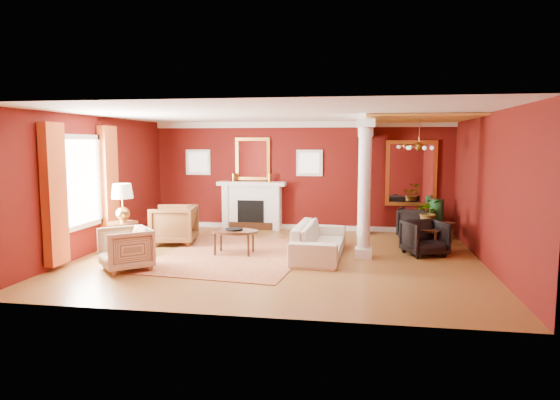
% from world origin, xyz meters
% --- Properties ---
extents(ground, '(8.00, 8.00, 0.00)m').
position_xyz_m(ground, '(0.00, 0.00, 0.00)').
color(ground, brown).
rests_on(ground, ground).
extents(room_shell, '(8.04, 7.04, 2.92)m').
position_xyz_m(room_shell, '(0.00, 0.00, 2.02)').
color(room_shell, '#510C0B').
rests_on(room_shell, ground).
extents(fireplace, '(1.85, 0.42, 1.29)m').
position_xyz_m(fireplace, '(-1.30, 3.32, 0.65)').
color(fireplace, white).
rests_on(fireplace, ground).
extents(overmantel_mirror, '(0.95, 0.07, 1.15)m').
position_xyz_m(overmantel_mirror, '(-1.30, 3.45, 1.90)').
color(overmantel_mirror, gold).
rests_on(overmantel_mirror, fireplace).
extents(flank_window_left, '(0.70, 0.07, 0.70)m').
position_xyz_m(flank_window_left, '(-2.85, 3.46, 1.80)').
color(flank_window_left, white).
rests_on(flank_window_left, room_shell).
extents(flank_window_right, '(0.70, 0.07, 0.70)m').
position_xyz_m(flank_window_right, '(0.25, 3.46, 1.80)').
color(flank_window_right, white).
rests_on(flank_window_right, room_shell).
extents(left_window, '(0.21, 2.55, 2.60)m').
position_xyz_m(left_window, '(-3.89, -0.60, 1.42)').
color(left_window, white).
rests_on(left_window, room_shell).
extents(column_front, '(0.36, 0.36, 2.80)m').
position_xyz_m(column_front, '(1.70, 0.30, 1.43)').
color(column_front, white).
rests_on(column_front, ground).
extents(column_back, '(0.36, 0.36, 2.80)m').
position_xyz_m(column_back, '(1.70, 3.00, 1.43)').
color(column_back, white).
rests_on(column_back, ground).
extents(header_beam, '(0.30, 3.20, 0.32)m').
position_xyz_m(header_beam, '(1.70, 1.90, 2.62)').
color(header_beam, white).
rests_on(header_beam, column_front).
extents(amber_ceiling, '(2.30, 3.40, 0.04)m').
position_xyz_m(amber_ceiling, '(2.85, 1.75, 2.87)').
color(amber_ceiling, gold).
rests_on(amber_ceiling, room_shell).
extents(dining_mirror, '(1.30, 0.07, 1.70)m').
position_xyz_m(dining_mirror, '(2.90, 3.45, 1.55)').
color(dining_mirror, gold).
rests_on(dining_mirror, room_shell).
extents(chandelier, '(0.60, 0.62, 0.75)m').
position_xyz_m(chandelier, '(2.90, 1.80, 2.25)').
color(chandelier, '#A67E34').
rests_on(chandelier, room_shell).
extents(crown_trim, '(8.00, 0.08, 0.16)m').
position_xyz_m(crown_trim, '(0.00, 3.46, 2.82)').
color(crown_trim, white).
rests_on(crown_trim, room_shell).
extents(base_trim, '(8.00, 0.08, 0.12)m').
position_xyz_m(base_trim, '(0.00, 3.46, 0.06)').
color(base_trim, white).
rests_on(base_trim, ground).
extents(rug, '(3.30, 4.16, 0.02)m').
position_xyz_m(rug, '(-0.96, 0.08, 0.01)').
color(rug, maroon).
rests_on(rug, ground).
extents(sofa, '(0.76, 2.36, 0.91)m').
position_xyz_m(sofa, '(0.81, 0.25, 0.46)').
color(sofa, beige).
rests_on(sofa, ground).
extents(armchair_leopard, '(1.04, 1.09, 0.99)m').
position_xyz_m(armchair_leopard, '(-2.63, 1.00, 0.50)').
color(armchair_leopard, black).
rests_on(armchair_leopard, ground).
extents(armchair_stripe, '(1.14, 1.15, 0.86)m').
position_xyz_m(armchair_stripe, '(-2.62, -1.42, 0.43)').
color(armchair_stripe, tan).
rests_on(armchair_stripe, ground).
extents(coffee_table, '(1.02, 1.02, 0.51)m').
position_xyz_m(coffee_table, '(-0.98, 0.17, 0.47)').
color(coffee_table, black).
rests_on(coffee_table, ground).
extents(coffee_book, '(0.14, 0.07, 0.20)m').
position_xyz_m(coffee_book, '(-1.01, 0.24, 0.61)').
color(coffee_book, black).
rests_on(coffee_book, coffee_table).
extents(side_table, '(0.60, 0.60, 1.50)m').
position_xyz_m(side_table, '(-3.22, -0.29, 1.01)').
color(side_table, black).
rests_on(side_table, ground).
extents(dining_table, '(1.05, 1.53, 0.81)m').
position_xyz_m(dining_table, '(3.18, 1.55, 0.40)').
color(dining_table, black).
rests_on(dining_table, ground).
extents(dining_chair_near, '(0.99, 0.96, 0.80)m').
position_xyz_m(dining_chair_near, '(2.96, 0.75, 0.40)').
color(dining_chair_near, black).
rests_on(dining_chair_near, ground).
extents(dining_chair_far, '(0.94, 0.91, 0.81)m').
position_xyz_m(dining_chair_far, '(2.97, 2.77, 0.40)').
color(dining_chair_far, black).
rests_on(dining_chair_far, ground).
extents(green_urn, '(0.40, 0.40, 0.95)m').
position_xyz_m(green_urn, '(3.50, 3.00, 0.37)').
color(green_urn, '#164522').
rests_on(green_urn, ground).
extents(potted_plant, '(0.59, 0.65, 0.47)m').
position_xyz_m(potted_plant, '(3.12, 1.48, 1.04)').
color(potted_plant, '#26591E').
rests_on(potted_plant, dining_table).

